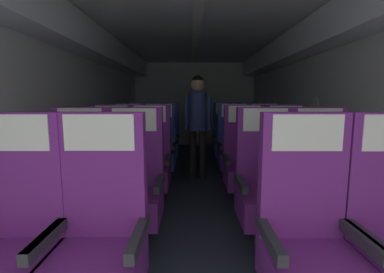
# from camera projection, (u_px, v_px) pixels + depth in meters

# --- Properties ---
(ground) EXTENTS (3.51, 7.98, 0.02)m
(ground) POSITION_uv_depth(u_px,v_px,m) (196.00, 189.00, 3.96)
(ground) COLOR #2D3342
(fuselage_shell) EXTENTS (3.39, 7.63, 2.29)m
(fuselage_shell) POSITION_uv_depth(u_px,v_px,m) (196.00, 72.00, 3.99)
(fuselage_shell) COLOR silver
(fuselage_shell) RESTS_ON ground
(seat_a_left_window) EXTENTS (0.51, 0.50, 1.20)m
(seat_a_left_window) POSITION_uv_depth(u_px,v_px,m) (10.00, 243.00, 1.48)
(seat_a_left_window) COLOR #38383D
(seat_a_left_window) RESTS_ON ground
(seat_a_left_aisle) EXTENTS (0.51, 0.50, 1.20)m
(seat_a_left_aisle) POSITION_uv_depth(u_px,v_px,m) (97.00, 243.00, 1.49)
(seat_a_left_aisle) COLOR #38383D
(seat_a_left_aisle) RESTS_ON ground
(seat_a_right_window) EXTENTS (0.51, 0.50, 1.20)m
(seat_a_right_window) POSITION_uv_depth(u_px,v_px,m) (307.00, 243.00, 1.49)
(seat_a_right_window) COLOR #38383D
(seat_a_right_window) RESTS_ON ground
(seat_b_left_window) EXTENTS (0.51, 0.50, 1.20)m
(seat_b_left_window) POSITION_uv_depth(u_px,v_px,m) (78.00, 188.00, 2.40)
(seat_b_left_window) COLOR #38383D
(seat_b_left_window) RESTS_ON ground
(seat_b_left_aisle) EXTENTS (0.51, 0.50, 1.20)m
(seat_b_left_aisle) POSITION_uv_depth(u_px,v_px,m) (133.00, 188.00, 2.40)
(seat_b_left_aisle) COLOR #38383D
(seat_b_left_aisle) RESTS_ON ground
(seat_b_right_aisle) EXTENTS (0.51, 0.50, 1.20)m
(seat_b_right_aisle) POSITION_uv_depth(u_px,v_px,m) (319.00, 188.00, 2.39)
(seat_b_right_aisle) COLOR #38383D
(seat_b_right_aisle) RESTS_ON ground
(seat_b_right_window) EXTENTS (0.51, 0.50, 1.20)m
(seat_b_right_window) POSITION_uv_depth(u_px,v_px,m) (264.00, 188.00, 2.40)
(seat_b_right_window) COLOR #38383D
(seat_b_right_window) RESTS_ON ground
(seat_c_left_window) EXTENTS (0.51, 0.50, 1.20)m
(seat_c_left_window) POSITION_uv_depth(u_px,v_px,m) (110.00, 163.00, 3.31)
(seat_c_left_window) COLOR #38383D
(seat_c_left_window) RESTS_ON ground
(seat_c_left_aisle) EXTENTS (0.51, 0.50, 1.20)m
(seat_c_left_aisle) POSITION_uv_depth(u_px,v_px,m) (148.00, 163.00, 3.30)
(seat_c_left_aisle) COLOR #38383D
(seat_c_left_aisle) RESTS_ON ground
(seat_c_right_aisle) EXTENTS (0.51, 0.50, 1.20)m
(seat_c_right_aisle) POSITION_uv_depth(u_px,v_px,m) (284.00, 163.00, 3.31)
(seat_c_right_aisle) COLOR #38383D
(seat_c_right_aisle) RESTS_ON ground
(seat_c_right_window) EXTENTS (0.51, 0.50, 1.20)m
(seat_c_right_window) POSITION_uv_depth(u_px,v_px,m) (243.00, 163.00, 3.32)
(seat_c_right_window) COLOR #38383D
(seat_c_right_window) RESTS_ON ground
(seat_d_left_window) EXTENTS (0.51, 0.50, 1.20)m
(seat_d_left_window) POSITION_uv_depth(u_px,v_px,m) (127.00, 150.00, 4.20)
(seat_d_left_window) COLOR #38383D
(seat_d_left_window) RESTS_ON ground
(seat_d_left_aisle) EXTENTS (0.51, 0.50, 1.20)m
(seat_d_left_aisle) POSITION_uv_depth(u_px,v_px,m) (158.00, 150.00, 4.20)
(seat_d_left_aisle) COLOR #38383D
(seat_d_left_aisle) RESTS_ON ground
(seat_d_right_aisle) EXTENTS (0.51, 0.50, 1.20)m
(seat_d_right_aisle) POSITION_uv_depth(u_px,v_px,m) (263.00, 149.00, 4.22)
(seat_d_right_aisle) COLOR #38383D
(seat_d_right_aisle) RESTS_ON ground
(seat_d_right_window) EXTENTS (0.51, 0.50, 1.20)m
(seat_d_right_window) POSITION_uv_depth(u_px,v_px,m) (233.00, 150.00, 4.20)
(seat_d_right_window) COLOR #38383D
(seat_d_right_window) RESTS_ON ground
(seat_e_left_window) EXTENTS (0.51, 0.50, 1.20)m
(seat_e_left_window) POSITION_uv_depth(u_px,v_px,m) (138.00, 140.00, 5.12)
(seat_e_left_window) COLOR #38383D
(seat_e_left_window) RESTS_ON ground
(seat_e_left_aisle) EXTENTS (0.51, 0.50, 1.20)m
(seat_e_left_aisle) POSITION_uv_depth(u_px,v_px,m) (164.00, 140.00, 5.13)
(seat_e_left_aisle) COLOR #38383D
(seat_e_left_aisle) RESTS_ON ground
(seat_e_right_aisle) EXTENTS (0.51, 0.50, 1.20)m
(seat_e_right_aisle) POSITION_uv_depth(u_px,v_px,m) (251.00, 140.00, 5.13)
(seat_e_right_aisle) COLOR #38383D
(seat_e_right_aisle) RESTS_ON ground
(seat_e_right_window) EXTENTS (0.51, 0.50, 1.20)m
(seat_e_right_window) POSITION_uv_depth(u_px,v_px,m) (225.00, 140.00, 5.14)
(seat_e_right_window) COLOR #38383D
(seat_e_right_window) RESTS_ON ground
(flight_attendant) EXTENTS (0.43, 0.28, 1.63)m
(flight_attendant) POSITION_uv_depth(u_px,v_px,m) (196.00, 116.00, 4.36)
(flight_attendant) COLOR black
(flight_attendant) RESTS_ON ground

